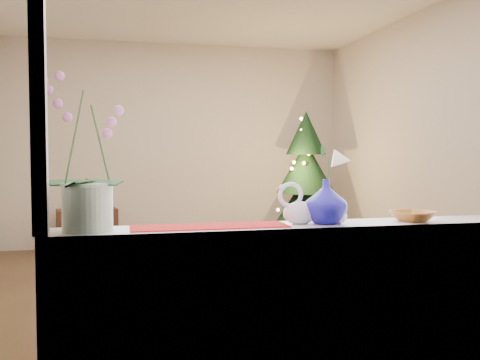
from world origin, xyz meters
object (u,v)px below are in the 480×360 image
object	(u,v)px
swan	(300,204)
paperweight	(339,216)
blue_vase	(326,198)
xmas_tree	(306,182)
side_table	(87,230)
orchid_pot	(87,152)
amber_dish	(413,217)

from	to	relation	value
swan	paperweight	bearing A→B (deg)	-32.27
blue_vase	xmas_tree	bearing A→B (deg)	71.38
blue_vase	side_table	bearing A→B (deg)	106.16
orchid_pot	side_table	distance (m)	4.71
orchid_pot	blue_vase	world-z (taller)	orchid_pot
orchid_pot	xmas_tree	xyz separation A→B (m)	(2.43, 4.02, -0.37)
orchid_pot	xmas_tree	size ratio (longest dim) A/B	0.38
side_table	xmas_tree	bearing A→B (deg)	-21.89
swan	amber_dish	distance (m)	0.57
xmas_tree	side_table	distance (m)	2.82
xmas_tree	amber_dish	bearing A→B (deg)	-102.74
orchid_pot	swan	xyz separation A→B (m)	(0.95, 0.01, -0.24)
amber_dish	xmas_tree	size ratio (longest dim) A/B	0.10
blue_vase	xmas_tree	xyz separation A→B (m)	(1.36, 4.03, -0.16)
paperweight	xmas_tree	size ratio (longest dim) A/B	0.04
swan	amber_dish	size ratio (longest dim) A/B	1.28
side_table	blue_vase	bearing A→B (deg)	-83.54
paperweight	xmas_tree	distance (m)	4.26
orchid_pot	blue_vase	bearing A→B (deg)	-0.51
xmas_tree	side_table	size ratio (longest dim) A/B	2.45
swan	side_table	xyz separation A→B (m)	(-1.21, 4.59, -0.74)
swan	xmas_tree	bearing A→B (deg)	51.72
paperweight	amber_dish	world-z (taller)	paperweight
blue_vase	paperweight	distance (m)	0.10
orchid_pot	swan	bearing A→B (deg)	0.56
orchid_pot	swan	size ratio (longest dim) A/B	3.08
side_table	amber_dish	bearing A→B (deg)	-78.65
orchid_pot	amber_dish	distance (m)	1.55
swan	blue_vase	distance (m)	0.13
orchid_pot	blue_vase	distance (m)	1.10
amber_dish	side_table	bearing A→B (deg)	111.04
orchid_pot	xmas_tree	bearing A→B (deg)	58.80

